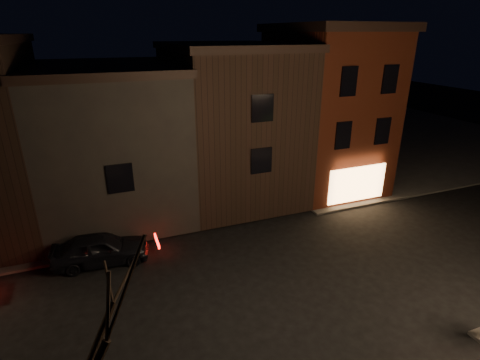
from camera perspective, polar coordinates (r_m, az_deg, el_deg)
name	(u,v)px	position (r m, az deg, el deg)	size (l,w,h in m)	color
ground	(280,284)	(16.80, 6.06, -15.51)	(120.00, 120.00, 0.00)	black
sidewalk_far_right	(362,133)	(42.53, 18.13, 6.87)	(30.00, 30.00, 0.12)	#2D2B28
corner_building	(326,108)	(26.11, 12.94, 10.70)	(6.50, 8.50, 10.50)	#4F1B0E
row_building_a	(229,121)	(24.23, -1.64, 9.04)	(7.30, 10.30, 9.40)	black
row_building_b	(112,139)	(23.04, -18.96, 5.93)	(7.80, 10.30, 8.40)	black
parked_car_a	(101,249)	(18.80, -20.46, -9.78)	(1.75, 4.34, 1.48)	black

